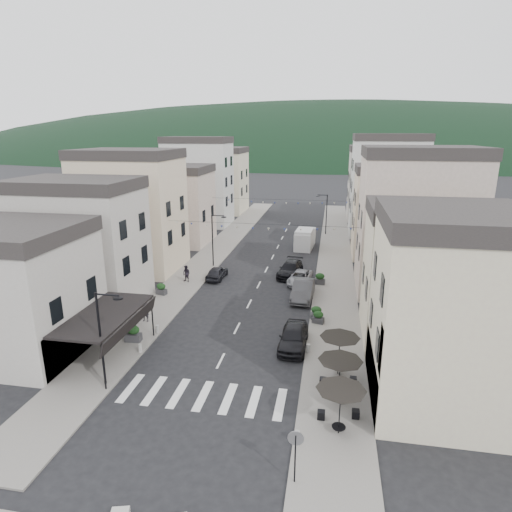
{
  "coord_description": "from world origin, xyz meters",
  "views": [
    {
      "loc": [
        6.81,
        -18.63,
        14.72
      ],
      "look_at": [
        0.03,
        19.28,
        3.5
      ],
      "focal_mm": 30.0,
      "sensor_mm": 36.0,
      "label": 1
    }
  ],
  "objects_px": {
    "parked_car_b": "(303,290)",
    "delivery_van": "(305,238)",
    "parked_car_d": "(290,269)",
    "pedestrian_b": "(186,274)",
    "pedestrian_a": "(145,310)",
    "parked_car_a": "(294,337)",
    "parked_car_c": "(300,278)",
    "parked_car_e": "(217,273)"
  },
  "relations": [
    {
      "from": "parked_car_c",
      "to": "delivery_van",
      "type": "bearing_deg",
      "value": 98.92
    },
    {
      "from": "parked_car_b",
      "to": "parked_car_c",
      "type": "xyz_separation_m",
      "value": [
        -0.58,
        4.03,
        -0.22
      ]
    },
    {
      "from": "parked_car_c",
      "to": "pedestrian_a",
      "type": "bearing_deg",
      "value": -128.06
    },
    {
      "from": "parked_car_b",
      "to": "parked_car_c",
      "type": "bearing_deg",
      "value": 100.88
    },
    {
      "from": "parked_car_a",
      "to": "parked_car_d",
      "type": "xyz_separation_m",
      "value": [
        -1.8,
        15.59,
        -0.06
      ]
    },
    {
      "from": "parked_car_b",
      "to": "delivery_van",
      "type": "xyz_separation_m",
      "value": [
        -1.05,
        17.97,
        0.42
      ]
    },
    {
      "from": "parked_car_c",
      "to": "parked_car_d",
      "type": "bearing_deg",
      "value": 125.75
    },
    {
      "from": "parked_car_b",
      "to": "delivery_van",
      "type": "distance_m",
      "value": 18.01
    },
    {
      "from": "delivery_van",
      "to": "parked_car_c",
      "type": "bearing_deg",
      "value": -83.5
    },
    {
      "from": "parked_car_a",
      "to": "pedestrian_b",
      "type": "bearing_deg",
      "value": 137.32
    },
    {
      "from": "parked_car_b",
      "to": "pedestrian_b",
      "type": "distance_m",
      "value": 12.08
    },
    {
      "from": "parked_car_d",
      "to": "parked_car_e",
      "type": "relative_size",
      "value": 1.32
    },
    {
      "from": "parked_car_d",
      "to": "pedestrian_a",
      "type": "relative_size",
      "value": 2.68
    },
    {
      "from": "parked_car_b",
      "to": "parked_car_e",
      "type": "distance_m",
      "value": 10.02
    },
    {
      "from": "parked_car_d",
      "to": "pedestrian_b",
      "type": "distance_m",
      "value": 10.88
    },
    {
      "from": "parked_car_a",
      "to": "pedestrian_a",
      "type": "distance_m",
      "value": 12.17
    },
    {
      "from": "pedestrian_a",
      "to": "pedestrian_b",
      "type": "distance_m",
      "value": 9.57
    },
    {
      "from": "parked_car_b",
      "to": "pedestrian_b",
      "type": "height_order",
      "value": "pedestrian_b"
    },
    {
      "from": "parked_car_d",
      "to": "delivery_van",
      "type": "distance_m",
      "value": 11.75
    },
    {
      "from": "parked_car_b",
      "to": "parked_car_a",
      "type": "bearing_deg",
      "value": -87.3
    },
    {
      "from": "pedestrian_b",
      "to": "delivery_van",
      "type": "bearing_deg",
      "value": 74.46
    },
    {
      "from": "parked_car_b",
      "to": "pedestrian_b",
      "type": "relative_size",
      "value": 3.0
    },
    {
      "from": "parked_car_b",
      "to": "parked_car_d",
      "type": "xyz_separation_m",
      "value": [
        -1.8,
        6.26,
        -0.1
      ]
    },
    {
      "from": "pedestrian_a",
      "to": "parked_car_a",
      "type": "bearing_deg",
      "value": -2.56
    },
    {
      "from": "parked_car_e",
      "to": "pedestrian_b",
      "type": "height_order",
      "value": "pedestrian_b"
    },
    {
      "from": "delivery_van",
      "to": "parked_car_b",
      "type": "bearing_deg",
      "value": -82.09
    },
    {
      "from": "parked_car_e",
      "to": "pedestrian_a",
      "type": "height_order",
      "value": "pedestrian_a"
    },
    {
      "from": "parked_car_a",
      "to": "delivery_van",
      "type": "xyz_separation_m",
      "value": [
        -1.05,
        27.3,
        0.46
      ]
    },
    {
      "from": "parked_car_a",
      "to": "parked_car_e",
      "type": "height_order",
      "value": "parked_car_a"
    },
    {
      "from": "delivery_van",
      "to": "pedestrian_b",
      "type": "xyz_separation_m",
      "value": [
        -10.83,
        -15.79,
        -0.29
      ]
    },
    {
      "from": "delivery_van",
      "to": "pedestrian_a",
      "type": "distance_m",
      "value": 27.62
    },
    {
      "from": "pedestrian_a",
      "to": "pedestrian_b",
      "type": "height_order",
      "value": "pedestrian_a"
    },
    {
      "from": "parked_car_b",
      "to": "pedestrian_a",
      "type": "height_order",
      "value": "pedestrian_a"
    },
    {
      "from": "pedestrian_a",
      "to": "pedestrian_b",
      "type": "xyz_separation_m",
      "value": [
        0.13,
        9.57,
        -0.1
      ]
    },
    {
      "from": "parked_car_b",
      "to": "pedestrian_a",
      "type": "bearing_deg",
      "value": -145.72
    },
    {
      "from": "parked_car_a",
      "to": "parked_car_c",
      "type": "xyz_separation_m",
      "value": [
        -0.58,
        13.36,
        -0.18
      ]
    },
    {
      "from": "parked_car_c",
      "to": "parked_car_a",
      "type": "bearing_deg",
      "value": -80.53
    },
    {
      "from": "parked_car_b",
      "to": "pedestrian_a",
      "type": "distance_m",
      "value": 14.1
    },
    {
      "from": "parked_car_e",
      "to": "parked_car_b",
      "type": "bearing_deg",
      "value": 159.0
    },
    {
      "from": "parked_car_a",
      "to": "pedestrian_a",
      "type": "bearing_deg",
      "value": 172.21
    },
    {
      "from": "parked_car_d",
      "to": "delivery_van",
      "type": "xyz_separation_m",
      "value": [
        0.75,
        11.72,
        0.52
      ]
    },
    {
      "from": "parked_car_c",
      "to": "pedestrian_b",
      "type": "relative_size",
      "value": 2.62
    }
  ]
}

